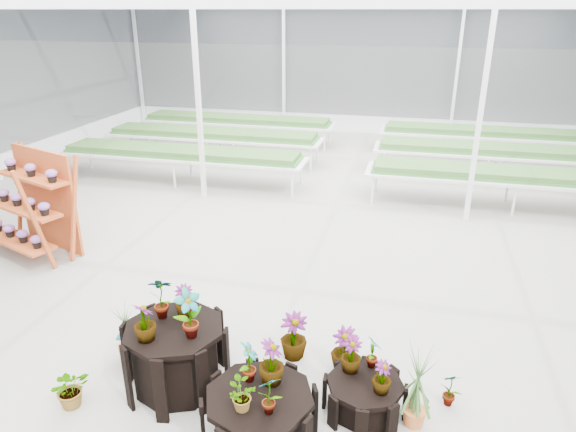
% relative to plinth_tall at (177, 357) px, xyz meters
% --- Properties ---
extents(ground_plane, '(24.00, 24.00, 0.00)m').
position_rel_plinth_tall_xyz_m(ground_plane, '(0.74, 2.28, -0.41)').
color(ground_plane, gray).
rests_on(ground_plane, ground).
extents(greenhouse_shell, '(18.00, 24.00, 4.50)m').
position_rel_plinth_tall_xyz_m(greenhouse_shell, '(0.74, 2.28, 1.84)').
color(greenhouse_shell, white).
rests_on(greenhouse_shell, ground).
extents(steel_frame, '(18.00, 24.00, 4.50)m').
position_rel_plinth_tall_xyz_m(steel_frame, '(0.74, 2.28, 1.84)').
color(steel_frame, silver).
rests_on(steel_frame, ground).
extents(nursery_benches, '(16.00, 7.00, 0.84)m').
position_rel_plinth_tall_xyz_m(nursery_benches, '(0.74, 9.48, 0.01)').
color(nursery_benches, silver).
rests_on(nursery_benches, ground).
extents(plinth_tall, '(1.37, 1.37, 0.82)m').
position_rel_plinth_tall_xyz_m(plinth_tall, '(0.00, 0.00, 0.00)').
color(plinth_tall, black).
rests_on(plinth_tall, ground).
extents(plinth_mid, '(1.53, 1.53, 0.61)m').
position_rel_plinth_tall_xyz_m(plinth_mid, '(1.20, -0.60, -0.11)').
color(plinth_mid, black).
rests_on(plinth_mid, ground).
extents(plinth_low, '(0.92, 0.92, 0.40)m').
position_rel_plinth_tall_xyz_m(plinth_low, '(2.20, 0.10, -0.21)').
color(plinth_low, black).
rests_on(plinth_low, ground).
extents(shelf_rack, '(2.00, 1.50, 1.89)m').
position_rel_plinth_tall_xyz_m(shelf_rack, '(-4.12, 2.69, 0.53)').
color(shelf_rack, '#A4411A').
rests_on(shelf_rack, ground).
extents(nursery_plants, '(4.61, 2.83, 1.41)m').
position_rel_plinth_tall_xyz_m(nursery_plants, '(0.92, -0.05, 0.09)').
color(nursery_plants, '#345827').
rests_on(nursery_plants, ground).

